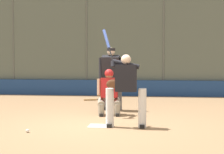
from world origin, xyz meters
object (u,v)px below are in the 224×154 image
Objects in this scene: batter_at_plate at (126,88)px; umpire_home at (111,77)px; catcher_behind_plate at (109,91)px; spare_bat_near_backstop at (92,100)px; baseball_loose at (28,131)px.

umpire_home is at bearing -76.93° from batter_at_plate.
catcher_behind_plate is 1.55× the size of spare_bat_near_backstop.
baseball_loose is at bearing 71.26° from umpire_home.
baseball_loose is (1.94, 0.83, -0.83)m from batter_at_plate.
baseball_loose is at bearing 52.84° from catcher_behind_plate.
umpire_home reaches higher than catcher_behind_plate.
baseball_loose is at bearing 67.47° from spare_bat_near_backstop.
spare_bat_near_backstop is at bearing -81.16° from catcher_behind_plate.
batter_at_plate reaches higher than baseball_loose.
catcher_behind_plate is at bearing 95.82° from umpire_home.
batter_at_plate reaches higher than catcher_behind_plate.
batter_at_plate is at bearing 88.58° from spare_bat_near_backstop.
umpire_home is (0.07, -0.95, 0.35)m from catcher_behind_plate.
catcher_behind_plate is 2.91m from baseball_loose.
spare_bat_near_backstop is at bearing -93.15° from baseball_loose.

